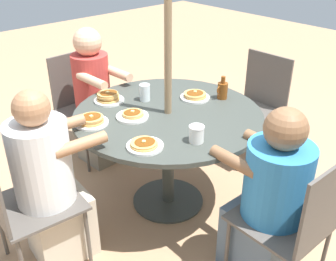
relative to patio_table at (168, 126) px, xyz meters
The scene contains 18 objects.
ground_plane 0.66m from the patio_table, ahead, with size 12.00×12.00×0.00m, color tan.
patio_table is the anchor object (origin of this frame).
umbrella_pole 0.41m from the patio_table, ahead, with size 0.05×0.05×2.13m, color #846B4C.
patio_chair_north 1.07m from the patio_table, 88.46° to the left, with size 0.48×0.48×0.91m.
diner_north 0.89m from the patio_table, 88.46° to the left, with size 0.37×0.53×1.11m.
patio_chair_east 1.07m from the patio_table, behind, with size 0.47×0.47×0.91m.
patio_chair_south 1.07m from the patio_table, 87.49° to the right, with size 0.49×0.49×0.91m.
diner_south 0.89m from the patio_table, 87.49° to the right, with size 0.33×0.52×1.18m.
patio_chair_west 1.07m from the patio_table, ahead, with size 0.51×0.51×0.91m.
diner_west 0.89m from the patio_table, ahead, with size 0.53×0.38×1.15m.
pancake_plate_a 0.27m from the patio_table, 24.91° to the right, with size 0.22×0.22×0.05m.
pancake_plate_b 0.33m from the patio_table, behind, with size 0.22×0.22×0.06m.
pancake_plate_c 0.50m from the patio_table, 31.38° to the left, with size 0.22×0.22×0.05m.
pancake_plate_d 0.49m from the patio_table, 65.89° to the right, with size 0.22×0.22×0.08m.
pancake_plate_e 0.54m from the patio_table, 23.56° to the right, with size 0.22×0.22×0.06m.
syrup_bottle 0.50m from the patio_table, 169.19° to the left, with size 0.10×0.07×0.17m.
coffee_cup 0.46m from the patio_table, 70.67° to the left, with size 0.09×0.09×0.10m.
drinking_glass_a 0.31m from the patio_table, 93.35° to the right, with size 0.08×0.08×0.12m, color silver.
Camera 1 is at (1.63, 1.79, 1.92)m, focal length 42.00 mm.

